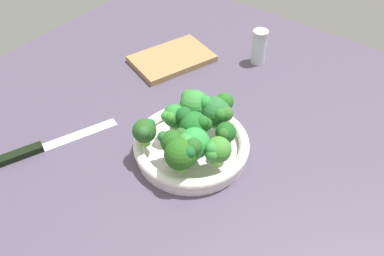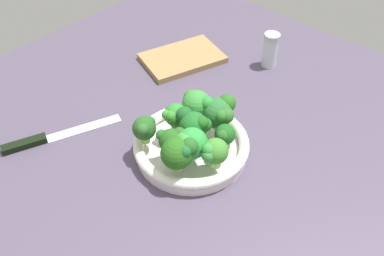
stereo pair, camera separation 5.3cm
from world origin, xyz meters
The scene contains 15 objects.
ground_plane centered at (0.00, 0.00, -1.25)cm, with size 130.00×130.00×2.50cm, color #4F455A.
bowl centered at (-0.31, -0.09, 2.09)cm, with size 24.69×24.69×4.09cm.
broccoli_floret_0 centered at (2.53, 8.15, 7.91)cm, with size 5.93×5.20×6.47cm.
broccoli_floret_1 centered at (-2.68, 6.52, 7.52)cm, with size 4.86×4.28×5.67cm.
broccoli_floret_2 centered at (0.34, -4.35, 8.28)cm, with size 5.40×4.96×6.73cm.
broccoli_floret_3 centered at (-6.71, 1.90, 8.49)cm, with size 7.62×7.59×7.51cm.
broccoli_floret_4 centered at (-5.02, -2.98, 8.87)cm, with size 6.31×7.40×7.91cm.
broccoli_floret_5 centered at (7.61, 3.76, 8.61)cm, with size 6.72×6.45×7.59cm.
broccoli_floret_6 centered at (-0.17, 0.49, 8.60)cm, with size 5.90×7.49×7.47cm.
broccoli_floret_7 centered at (6.84, -6.58, 7.84)cm, with size 5.15×4.96×6.17cm.
broccoli_floret_8 centered at (5.78, -0.31, 8.01)cm, with size 5.62×5.20×6.40cm.
broccoli_floret_9 centered at (4.22, 3.59, 8.50)cm, with size 6.65×6.30×7.35cm.
knife centered at (18.76, -26.56, 0.55)cm, with size 25.57×12.18×1.50cm.
cutting_board centered at (-24.45, -25.61, 0.80)cm, with size 21.14×14.00×1.60cm, color #9B7B4B.
pepper_shaker centered at (-38.63, -6.79, 4.84)cm, with size 4.17×4.17×9.56cm.
Camera 1 is at (50.40, 38.86, 66.82)cm, focal length 39.85 mm.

